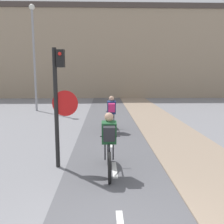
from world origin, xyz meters
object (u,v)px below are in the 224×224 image
cyclist_near (109,146)px  cyclist_far (112,115)px  street_lamp_far (34,47)px  traffic_light_pole (59,95)px

cyclist_near → cyclist_far: size_ratio=1.03×
street_lamp_far → traffic_light_pole: bearing=-71.7°
cyclist_far → street_lamp_far: bearing=128.4°
traffic_light_pole → cyclist_far: 4.49m
street_lamp_far → cyclist_near: (4.63, -10.65, -3.41)m
cyclist_near → cyclist_far: 4.56m
traffic_light_pole → cyclist_near: 1.83m
cyclist_far → traffic_light_pole: bearing=-110.0°
cyclist_near → cyclist_far: (0.19, 4.56, -0.00)m
traffic_light_pole → cyclist_near: size_ratio=1.69×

